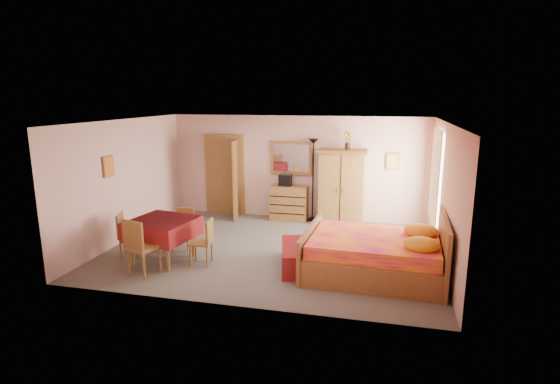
% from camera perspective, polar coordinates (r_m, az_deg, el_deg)
% --- Properties ---
extents(floor, '(6.50, 6.50, 0.00)m').
position_cam_1_polar(floor, '(9.01, -1.07, -7.53)').
color(floor, '#66635A').
rests_on(floor, ground).
extents(ceiling, '(6.50, 6.50, 0.00)m').
position_cam_1_polar(ceiling, '(8.48, -1.14, 9.21)').
color(ceiling, brown).
rests_on(ceiling, wall_back).
extents(wall_back, '(6.50, 0.10, 2.60)m').
position_cam_1_polar(wall_back, '(11.05, 2.13, 3.19)').
color(wall_back, '#D6A79B').
rests_on(wall_back, floor).
extents(wall_front, '(6.50, 0.10, 2.60)m').
position_cam_1_polar(wall_front, '(6.33, -6.76, -3.96)').
color(wall_front, '#D6A79B').
rests_on(wall_front, floor).
extents(wall_left, '(0.10, 5.00, 2.60)m').
position_cam_1_polar(wall_left, '(9.96, -19.54, 1.44)').
color(wall_left, '#D6A79B').
rests_on(wall_left, floor).
extents(wall_right, '(0.10, 5.00, 2.60)m').
position_cam_1_polar(wall_right, '(8.47, 20.73, -0.50)').
color(wall_right, '#D6A79B').
rests_on(wall_right, floor).
extents(doorway, '(1.06, 0.12, 2.15)m').
position_cam_1_polar(doorway, '(11.58, -7.17, 2.15)').
color(doorway, '#9E6B35').
rests_on(doorway, floor).
extents(window, '(0.08, 1.40, 1.95)m').
position_cam_1_polar(window, '(9.60, 19.70, 1.95)').
color(window, white).
rests_on(window, wall_right).
extents(picture_left, '(0.04, 0.32, 0.42)m').
position_cam_1_polar(picture_left, '(9.39, -21.52, 3.13)').
color(picture_left, orange).
rests_on(picture_left, wall_left).
extents(picture_back, '(0.30, 0.04, 0.40)m').
position_cam_1_polar(picture_back, '(10.78, 14.49, 3.91)').
color(picture_back, '#D8BF59').
rests_on(picture_back, wall_back).
extents(chest_of_drawers, '(0.93, 0.47, 0.87)m').
position_cam_1_polar(chest_of_drawers, '(11.01, 1.20, -1.43)').
color(chest_of_drawers, olive).
rests_on(chest_of_drawers, floor).
extents(wall_mirror, '(1.06, 0.09, 0.84)m').
position_cam_1_polar(wall_mirror, '(11.00, 1.46, 4.47)').
color(wall_mirror, silver).
rests_on(wall_mirror, wall_back).
extents(stereo, '(0.31, 0.23, 0.29)m').
position_cam_1_polar(stereo, '(10.91, 0.70, 1.57)').
color(stereo, black).
rests_on(stereo, chest_of_drawers).
extents(floor_lamp, '(0.26, 0.26, 2.06)m').
position_cam_1_polar(floor_lamp, '(10.89, 4.32, 1.57)').
color(floor_lamp, black).
rests_on(floor_lamp, floor).
extents(wardrobe, '(1.17, 0.60, 1.83)m').
position_cam_1_polar(wardrobe, '(10.65, 8.04, 0.60)').
color(wardrobe, '#AB7C3A').
rests_on(wardrobe, floor).
extents(sunflower_vase, '(0.18, 0.18, 0.44)m').
position_cam_1_polar(sunflower_vase, '(10.53, 8.84, 6.69)').
color(sunflower_vase, yellow).
rests_on(sunflower_vase, wardrobe).
extents(bed, '(2.48, 1.99, 1.11)m').
position_cam_1_polar(bed, '(7.85, 12.19, -6.62)').
color(bed, '#D01457').
rests_on(bed, floor).
extents(bench, '(0.74, 1.34, 0.42)m').
position_cam_1_polar(bench, '(8.05, 1.94, -8.42)').
color(bench, maroon).
rests_on(bench, floor).
extents(dining_table, '(1.27, 1.27, 0.81)m').
position_cam_1_polar(dining_table, '(8.61, -15.02, -6.08)').
color(dining_table, maroon).
rests_on(dining_table, floor).
extents(chair_south, '(0.58, 0.58, 1.03)m').
position_cam_1_polar(chair_south, '(8.03, -17.42, -6.78)').
color(chair_south, olive).
rests_on(chair_south, floor).
extents(chair_north, '(0.39, 0.39, 0.82)m').
position_cam_1_polar(chair_north, '(9.17, -12.55, -4.77)').
color(chair_north, '#AA6F39').
rests_on(chair_north, floor).
extents(chair_west, '(0.49, 0.49, 0.86)m').
position_cam_1_polar(chair_west, '(9.00, -18.96, -5.34)').
color(chair_west, '#A56638').
rests_on(chair_west, floor).
extents(chair_east, '(0.43, 0.43, 0.86)m').
position_cam_1_polar(chair_east, '(8.28, -10.31, -6.43)').
color(chair_east, olive).
rests_on(chair_east, floor).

